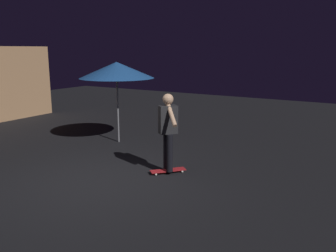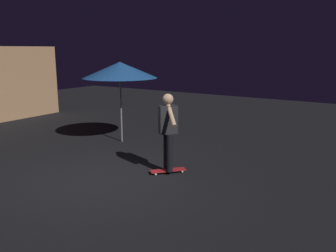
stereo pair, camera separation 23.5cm
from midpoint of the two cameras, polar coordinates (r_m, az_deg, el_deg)
name	(u,v)px [view 2 (the right image)]	position (r m, az deg, el deg)	size (l,w,h in m)	color
ground_plane	(100,181)	(7.47, -10.09, -8.67)	(28.00, 28.00, 0.00)	black
patio_umbrella	(120,70)	(10.12, -7.10, 8.95)	(2.10, 2.10, 2.30)	slate
skateboard_ridden	(168,170)	(7.78, 0.87, -7.18)	(0.72, 0.66, 0.07)	#AD1E23
skater	(168,127)	(7.50, 0.90, -0.10)	(0.71, 0.80, 1.67)	black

